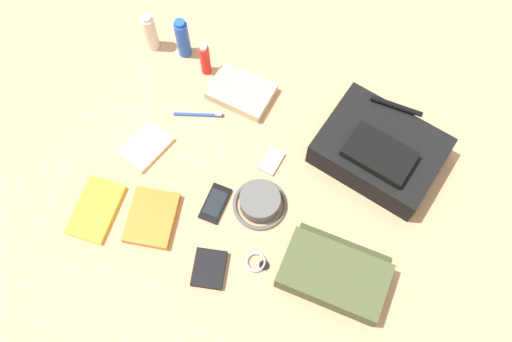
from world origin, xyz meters
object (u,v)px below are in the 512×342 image
at_px(lotion_bottle, 150,32).
at_px(sunscreen_spray, 205,59).
at_px(wallet, 209,269).
at_px(media_player, 272,161).
at_px(cell_phone, 215,203).
at_px(folded_towel, 241,92).
at_px(backpack, 380,151).
at_px(wristwatch, 257,262).
at_px(toiletry_pouch, 334,275).
at_px(travel_guidebook, 152,218).
at_px(bucket_hat, 260,202).
at_px(toothbrush, 202,114).
at_px(deodorant_spray, 183,38).
at_px(paperback_novel, 96,210).
at_px(notepad, 146,146).

bearing_deg(lotion_bottle, sunscreen_spray, -6.58).
bearing_deg(wallet, media_player, 70.07).
relative_size(cell_phone, folded_towel, 0.60).
distance_m(backpack, lotion_bottle, 0.84).
relative_size(lotion_bottle, wristwatch, 2.20).
height_order(toiletry_pouch, cell_phone, toiletry_pouch).
height_order(travel_guidebook, cell_phone, travel_guidebook).
relative_size(sunscreen_spray, media_player, 1.59).
height_order(sunscreen_spray, wallet, sunscreen_spray).
relative_size(bucket_hat, folded_towel, 0.82).
bearing_deg(wristwatch, wallet, -149.54).
distance_m(bucket_hat, travel_guidebook, 0.33).
height_order(bucket_hat, toothbrush, bucket_hat).
relative_size(sunscreen_spray, wristwatch, 2.00).
bearing_deg(deodorant_spray, paperback_novel, -90.61).
xyz_separation_m(lotion_bottle, wristwatch, (0.61, -0.57, -0.07)).
relative_size(bucket_hat, lotion_bottle, 1.06).
xyz_separation_m(backpack, toiletry_pouch, (-0.00, -0.41, -0.02)).
bearing_deg(folded_towel, backpack, -6.30).
distance_m(bucket_hat, wristwatch, 0.18).
bearing_deg(travel_guidebook, deodorant_spray, 105.58).
relative_size(sunscreen_spray, cell_phone, 1.19).
xyz_separation_m(sunscreen_spray, travel_guidebook, (0.06, -0.54, -0.06)).
xyz_separation_m(wristwatch, folded_towel, (-0.26, 0.50, 0.01)).
bearing_deg(travel_guidebook, toiletry_pouch, 3.79).
distance_m(toiletry_pouch, sunscreen_spray, 0.80).
bearing_deg(cell_phone, toothbrush, 121.99).
bearing_deg(toiletry_pouch, sunscreen_spray, 140.98).
bearing_deg(toiletry_pouch, bucket_hat, 155.33).
xyz_separation_m(paperback_novel, folded_towel, (0.25, 0.54, 0.01)).
xyz_separation_m(paperback_novel, wallet, (0.39, -0.04, 0.00)).
bearing_deg(toothbrush, wristwatch, -47.69).
height_order(paperback_novel, toothbrush, toothbrush).
height_order(paperback_novel, notepad, paperback_novel).
height_order(bucket_hat, notepad, bucket_hat).
bearing_deg(cell_phone, backpack, 39.15).
bearing_deg(folded_towel, cell_phone, -78.85).
height_order(toiletry_pouch, notepad, toiletry_pouch).
distance_m(lotion_bottle, folded_towel, 0.36).
height_order(deodorant_spray, travel_guidebook, deodorant_spray).
xyz_separation_m(bucket_hat, toothbrush, (-0.29, 0.21, -0.02)).
distance_m(notepad, folded_towel, 0.36).
xyz_separation_m(sunscreen_spray, cell_phone, (0.22, -0.42, -0.06)).
bearing_deg(deodorant_spray, toothbrush, -52.93).
distance_m(backpack, wallet, 0.62).
xyz_separation_m(lotion_bottle, notepad, (0.15, -0.36, -0.07)).
height_order(sunscreen_spray, cell_phone, sunscreen_spray).
height_order(deodorant_spray, paperback_novel, deodorant_spray).
xyz_separation_m(sunscreen_spray, media_player, (0.33, -0.23, -0.06)).
bearing_deg(lotion_bottle, travel_guidebook, -64.14).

